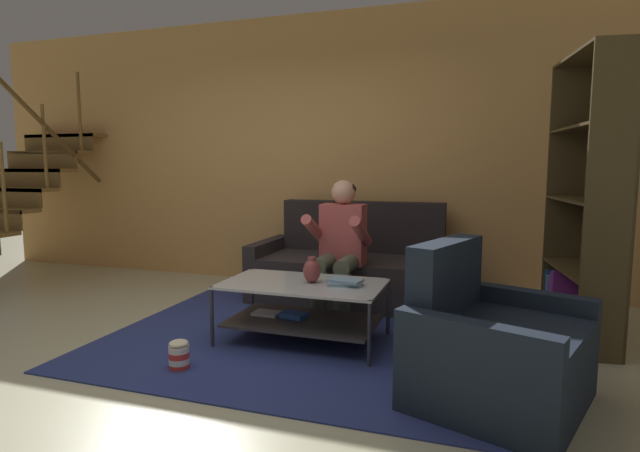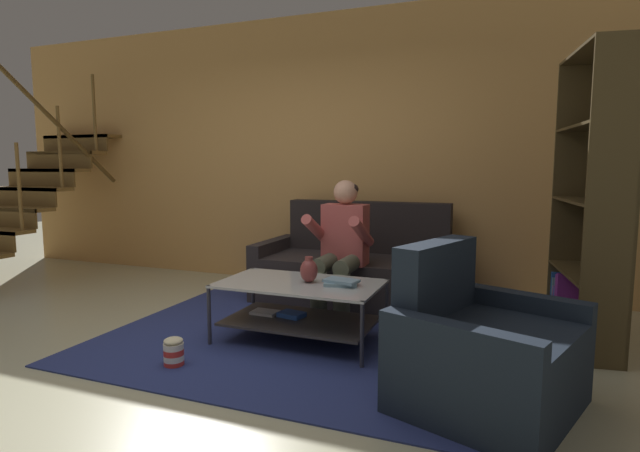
{
  "view_description": "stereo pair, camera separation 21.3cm",
  "coord_description": "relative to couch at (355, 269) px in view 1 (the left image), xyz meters",
  "views": [
    {
      "loc": [
        1.81,
        -2.76,
        1.29
      ],
      "look_at": [
        0.55,
        1.04,
        0.81
      ],
      "focal_mm": 28.0,
      "sensor_mm": 36.0,
      "label": 1
    },
    {
      "loc": [
        2.01,
        -2.68,
        1.29
      ],
      "look_at": [
        0.55,
        1.04,
        0.81
      ],
      "focal_mm": 28.0,
      "sensor_mm": 36.0,
      "label": 2
    }
  ],
  "objects": [
    {
      "name": "ground",
      "position": [
        -0.64,
        -1.86,
        -0.3
      ],
      "size": [
        16.8,
        16.8,
        0.0
      ],
      "primitive_type": "plane",
      "color": "#BBB994"
    },
    {
      "name": "back_partition",
      "position": [
        -0.64,
        0.6,
        1.15
      ],
      "size": [
        8.4,
        0.12,
        2.9
      ],
      "primitive_type": "cube",
      "color": "tan",
      "rests_on": "ground"
    },
    {
      "name": "staircase_run",
      "position": [
        -3.82,
        -0.54,
        0.66
      ],
      "size": [
        1.06,
        2.08,
        2.61
      ],
      "color": "brown",
      "rests_on": "ground"
    },
    {
      "name": "couch",
      "position": [
        0.0,
        0.0,
        0.0
      ],
      "size": [
        1.91,
        0.89,
        0.94
      ],
      "color": "#2A2425",
      "rests_on": "ground"
    },
    {
      "name": "person_seated_center",
      "position": [
        0.0,
        -0.54,
        0.34
      ],
      "size": [
        0.5,
        0.58,
        1.17
      ],
      "color": "#535845",
      "rests_on": "ground"
    },
    {
      "name": "coffee_table",
      "position": [
        -0.08,
        -1.25,
        -0.01
      ],
      "size": [
        1.18,
        0.68,
        0.45
      ],
      "color": "#BCBFBE",
      "rests_on": "ground"
    },
    {
      "name": "area_rug",
      "position": [
        -0.04,
        -0.76,
        -0.3
      ],
      "size": [
        3.0,
        3.2,
        0.01
      ],
      "color": "navy",
      "rests_on": "ground"
    },
    {
      "name": "vase",
      "position": [
        -0.01,
        -1.23,
        0.23
      ],
      "size": [
        0.13,
        0.13,
        0.19
      ],
      "color": "brown",
      "rests_on": "coffee_table"
    },
    {
      "name": "book_stack",
      "position": [
        0.24,
        -1.23,
        0.16
      ],
      "size": [
        0.27,
        0.21,
        0.05
      ],
      "color": "#7C9EAE",
      "rests_on": "coffee_table"
    },
    {
      "name": "bookshelf",
      "position": [
        1.91,
        -0.5,
        0.61
      ],
      "size": [
        0.43,
        1.0,
        2.09
      ],
      "color": "#483A20",
      "rests_on": "ground"
    },
    {
      "name": "armchair",
      "position": [
        1.25,
        -1.82,
        -0.01
      ],
      "size": [
        1.07,
        1.12,
        0.87
      ],
      "color": "#18212D",
      "rests_on": "ground"
    },
    {
      "name": "popcorn_tub",
      "position": [
        -0.65,
        -1.99,
        -0.21
      ],
      "size": [
        0.13,
        0.13,
        0.19
      ],
      "color": "red",
      "rests_on": "ground"
    }
  ]
}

